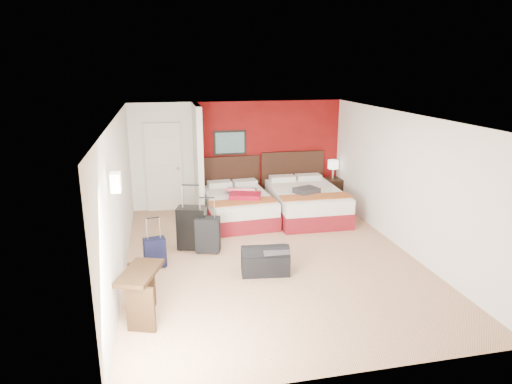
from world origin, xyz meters
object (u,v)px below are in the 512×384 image
object	(u,v)px
red_suitcase_open	(243,193)
suitcase_charcoal	(208,236)
bed_right	(306,203)
nightstand	(332,191)
desk	(141,294)
table_lamp	(333,170)
suitcase_navy	(155,254)
duffel_bag	(265,262)
suitcase_black	(192,229)
bed_left	(238,207)

from	to	relation	value
red_suitcase_open	suitcase_charcoal	size ratio (longest dim) A/B	1.40
bed_right	nightstand	distance (m)	1.29
red_suitcase_open	desk	bearing A→B (deg)	-103.02
table_lamp	suitcase_navy	distance (m)	5.20
nightstand	suitcase_navy	xyz separation A→B (m)	(-4.29, -2.89, -0.06)
red_suitcase_open	desk	distance (m)	4.14
bed_right	nightstand	size ratio (longest dim) A/B	3.45
red_suitcase_open	suitcase_navy	bearing A→B (deg)	-116.30
duffel_bag	suitcase_black	bearing A→B (deg)	137.73
table_lamp	desk	bearing A→B (deg)	-135.05
bed_right	suitcase_navy	distance (m)	3.89
suitcase_black	desk	size ratio (longest dim) A/B	0.94
desk	nightstand	bearing A→B (deg)	64.20
nightstand	duffel_bag	world-z (taller)	nightstand
suitcase_black	suitcase_navy	xyz separation A→B (m)	(-0.68, -0.67, -0.15)
bed_left	nightstand	size ratio (longest dim) A/B	3.16
bed_left	bed_right	xyz separation A→B (m)	(1.54, -0.08, 0.03)
suitcase_navy	desk	distance (m)	1.58
red_suitcase_open	duffel_bag	xyz separation A→B (m)	(-0.12, -2.60, -0.44)
table_lamp	suitcase_charcoal	xyz separation A→B (m)	(-3.34, -2.43, -0.53)
suitcase_black	nightstand	bearing A→B (deg)	47.49
table_lamp	suitcase_charcoal	world-z (taller)	table_lamp
red_suitcase_open	desk	size ratio (longest dim) A/B	1.07
suitcase_navy	duffel_bag	xyz separation A→B (m)	(1.77, -0.60, -0.05)
bed_left	suitcase_charcoal	bearing A→B (deg)	-120.85
bed_left	table_lamp	distance (m)	2.67
nightstand	suitcase_charcoal	xyz separation A→B (m)	(-3.34, -2.43, 0.01)
red_suitcase_open	nightstand	distance (m)	2.57
bed_left	table_lamp	xyz separation A→B (m)	(2.50, 0.78, 0.56)
red_suitcase_open	suitcase_navy	size ratio (longest dim) A/B	1.81
suitcase_black	duffel_bag	world-z (taller)	suitcase_black
bed_left	suitcase_charcoal	xyz separation A→B (m)	(-0.84, -1.65, 0.03)
suitcase_black	suitcase_navy	distance (m)	0.97
suitcase_black	suitcase_charcoal	world-z (taller)	suitcase_black
duffel_bag	table_lamp	bearing A→B (deg)	61.26
table_lamp	suitcase_navy	bearing A→B (deg)	-146.04
red_suitcase_open	bed_left	bearing A→B (deg)	152.02
nightstand	bed_right	bearing A→B (deg)	-141.66
bed_left	suitcase_navy	xyz separation A→B (m)	(-1.79, -2.11, -0.04)
suitcase_black	desk	world-z (taller)	suitcase_black
red_suitcase_open	table_lamp	bearing A→B (deg)	37.20
red_suitcase_open	table_lamp	distance (m)	2.56
bed_right	bed_left	bearing A→B (deg)	177.93
nightstand	suitcase_charcoal	distance (m)	4.13
red_suitcase_open	duffel_bag	size ratio (longest dim) A/B	1.14
suitcase_black	red_suitcase_open	bearing A→B (deg)	63.64
suitcase_black	bed_left	bearing A→B (deg)	68.11
table_lamp	desk	xyz separation A→B (m)	(-4.46, -4.45, -0.50)
desk	suitcase_charcoal	bearing A→B (deg)	80.24
bed_right	table_lamp	world-z (taller)	table_lamp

